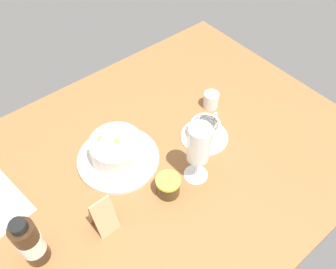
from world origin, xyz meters
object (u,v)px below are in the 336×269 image
Objects in this scene: porridge_bowl at (117,152)px; wine_glass at (199,146)px; coffee_cup at (205,131)px; creamer_jug at (211,100)px; jam_jar at (168,186)px; sauce_bottle_brown at (30,243)px; menu_card at (102,214)px.

porridge_bowl is 1.20× the size of wine_glass.
creamer_jug is (-9.98, -8.10, -0.06)cm from coffee_cup.
porridge_bowl is at bearing -20.48° from coffee_cup.
sauce_bottle_brown is at bearing -9.51° from jam_jar.
jam_jar is at bearing 104.26° from porridge_bowl.
porridge_bowl is 30.64cm from sauce_bottle_brown.
porridge_bowl reaches higher than jam_jar.
sauce_bottle_brown is (28.52, 10.72, 3.30)cm from porridge_bowl.
porridge_bowl reaches higher than creamer_jug.
creamer_jug is 33.26cm from jam_jar.
wine_glass is (10.59, 7.96, 9.36)cm from coffee_cup.
creamer_jug is 48.50cm from menu_card.
menu_card is (26.05, -2.99, -6.63)cm from wine_glass.
porridge_bowl is at bearing -133.52° from menu_card.
coffee_cup is 12.86cm from creamer_jug.
porridge_bowl is 16.73cm from jam_jar.
jam_jar is at bearing 27.76° from creamer_jug.
sauce_bottle_brown is at bearing 20.60° from porridge_bowl.
menu_card is at bearing -6.56° from wine_glass.
creamer_jug is at bearing -164.34° from menu_card.
creamer_jug is at bearing -170.83° from sauce_bottle_brown.
porridge_bowl is 1.63× the size of coffee_cup.
coffee_cup is at bearing -177.89° from sauce_bottle_brown.
menu_card is (17.19, -2.42, 2.67)cm from jam_jar.
wine_glass is 42.23cm from sauce_bottle_brown.
sauce_bottle_brown is (52.08, 1.92, 4.35)cm from coffee_cup.
coffee_cup is 20.81cm from jam_jar.
sauce_bottle_brown is at bearing -8.29° from wine_glass.
jam_jar is 0.40× the size of sauce_bottle_brown.
menu_card is (36.64, 4.97, 2.73)cm from coffee_cup.
creamer_jug is 0.92× the size of jam_jar.
creamer_jug is 63.02cm from sauce_bottle_brown.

